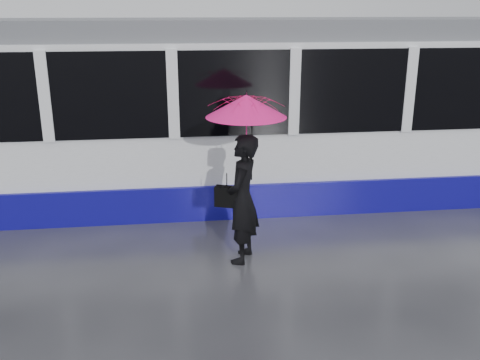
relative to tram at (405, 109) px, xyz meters
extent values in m
plane|color=#28282D|center=(-3.55, -2.50, -1.64)|extent=(90.00, 90.00, 0.00)
cube|color=#3F3D38|center=(-3.55, -0.72, -1.63)|extent=(34.00, 0.07, 0.02)
cube|color=#3F3D38|center=(-3.55, 0.72, -1.63)|extent=(34.00, 0.07, 0.02)
cube|color=white|center=(0.00, 0.00, -0.11)|extent=(24.00, 2.40, 2.95)
cube|color=#0F0B82|center=(0.00, 0.00, -1.33)|extent=(24.00, 2.56, 0.62)
cube|color=black|center=(0.00, 0.00, 0.56)|extent=(23.00, 2.48, 1.40)
cube|color=#5C5E64|center=(0.00, 0.00, 1.54)|extent=(23.60, 2.20, 0.35)
imported|color=black|center=(-3.57, -2.82, -0.69)|extent=(0.67, 0.81, 1.89)
imported|color=#EA134E|center=(-3.52, -2.82, 0.35)|extent=(1.34, 1.35, 0.94)
cone|color=#EA134E|center=(-3.52, -2.82, 0.65)|extent=(1.44, 1.44, 0.31)
cylinder|color=black|center=(-3.52, -2.82, 0.82)|extent=(0.01, 0.01, 0.07)
cylinder|color=black|center=(-3.44, -2.79, 0.00)|extent=(0.02, 0.02, 0.83)
cube|color=black|center=(-3.79, -2.80, -0.65)|extent=(0.37, 0.26, 0.29)
cylinder|color=black|center=(-3.79, -2.80, -0.41)|extent=(0.01, 0.01, 0.18)
camera|label=1|loc=(-4.49, -9.91, 1.93)|focal=40.00mm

